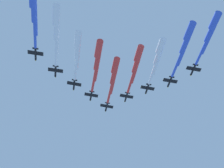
{
  "coord_description": "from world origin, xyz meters",
  "views": [
    {
      "loc": [
        74.17,
        119.13,
        52.5
      ],
      "look_at": [
        0.0,
        0.0,
        180.9
      ],
      "focal_mm": 51.41,
      "sensor_mm": 36.0,
      "label": 1
    }
  ],
  "objects_px": {
    "jet_starboard_mid": "(157,58)",
    "jet_starboard_outer": "(184,46)",
    "jet_lead": "(113,77)",
    "jet_port_inner": "(97,62)",
    "jet_trail_port": "(34,14)",
    "jet_port_mid": "(77,52)",
    "jet_port_outer": "(56,31)",
    "jet_starboard_inner": "(136,66)",
    "jet_trail_starboard": "(209,35)"
  },
  "relations": [
    {
      "from": "jet_starboard_mid",
      "to": "jet_starboard_outer",
      "type": "xyz_separation_m",
      "value": [
        -5.46,
        15.67,
        -1.58
      ]
    },
    {
      "from": "jet_lead",
      "to": "jet_port_inner",
      "type": "relative_size",
      "value": 0.97
    },
    {
      "from": "jet_lead",
      "to": "jet_trail_port",
      "type": "distance_m",
      "value": 58.54
    },
    {
      "from": "jet_port_inner",
      "to": "jet_starboard_outer",
      "type": "bearing_deg",
      "value": 133.62
    },
    {
      "from": "jet_port_mid",
      "to": "jet_port_outer",
      "type": "bearing_deg",
      "value": 25.84
    },
    {
      "from": "jet_port_mid",
      "to": "jet_starboard_inner",
      "type": "bearing_deg",
      "value": 170.55
    },
    {
      "from": "jet_starboard_outer",
      "to": "jet_trail_starboard",
      "type": "height_order",
      "value": "jet_trail_starboard"
    },
    {
      "from": "jet_starboard_mid",
      "to": "jet_trail_port",
      "type": "height_order",
      "value": "jet_starboard_mid"
    },
    {
      "from": "jet_lead",
      "to": "jet_starboard_outer",
      "type": "height_order",
      "value": "jet_lead"
    },
    {
      "from": "jet_port_outer",
      "to": "jet_trail_port",
      "type": "relative_size",
      "value": 1.09
    },
    {
      "from": "jet_starboard_inner",
      "to": "jet_starboard_outer",
      "type": "xyz_separation_m",
      "value": [
        -12.06,
        27.16,
        -1.86
      ]
    },
    {
      "from": "jet_port_inner",
      "to": "jet_starboard_inner",
      "type": "bearing_deg",
      "value": 160.31
    },
    {
      "from": "jet_lead",
      "to": "jet_port_outer",
      "type": "bearing_deg",
      "value": 19.43
    },
    {
      "from": "jet_starboard_mid",
      "to": "jet_trail_starboard",
      "type": "bearing_deg",
      "value": 115.14
    },
    {
      "from": "jet_lead",
      "to": "jet_port_outer",
      "type": "xyz_separation_m",
      "value": [
        42.83,
        15.1,
        -2.13
      ]
    },
    {
      "from": "jet_starboard_inner",
      "to": "jet_trail_starboard",
      "type": "height_order",
      "value": "jet_starboard_inner"
    },
    {
      "from": "jet_starboard_mid",
      "to": "jet_lead",
      "type": "bearing_deg",
      "value": -61.91
    },
    {
      "from": "jet_lead",
      "to": "jet_starboard_mid",
      "type": "xyz_separation_m",
      "value": [
        -13.24,
        24.8,
        1.18
      ]
    },
    {
      "from": "jet_port_inner",
      "to": "jet_starboard_outer",
      "type": "height_order",
      "value": "jet_starboard_outer"
    },
    {
      "from": "jet_starboard_inner",
      "to": "jet_starboard_mid",
      "type": "distance_m",
      "value": 13.26
    },
    {
      "from": "jet_starboard_mid",
      "to": "jet_port_inner",
      "type": "bearing_deg",
      "value": -34.57
    },
    {
      "from": "jet_lead",
      "to": "jet_starboard_outer",
      "type": "distance_m",
      "value": 44.58
    },
    {
      "from": "jet_starboard_inner",
      "to": "jet_port_outer",
      "type": "bearing_deg",
      "value": 2.08
    },
    {
      "from": "jet_starboard_inner",
      "to": "jet_lead",
      "type": "bearing_deg",
      "value": -63.49
    },
    {
      "from": "jet_starboard_mid",
      "to": "jet_port_outer",
      "type": "xyz_separation_m",
      "value": [
        56.06,
        -9.7,
        -3.32
      ]
    },
    {
      "from": "jet_starboard_outer",
      "to": "jet_trail_starboard",
      "type": "xyz_separation_m",
      "value": [
        -7.2,
        11.32,
        1.73
      ]
    },
    {
      "from": "jet_port_inner",
      "to": "jet_port_mid",
      "type": "height_order",
      "value": "jet_port_inner"
    },
    {
      "from": "jet_starboard_mid",
      "to": "jet_trail_starboard",
      "type": "height_order",
      "value": "jet_trail_starboard"
    },
    {
      "from": "jet_starboard_inner",
      "to": "jet_trail_starboard",
      "type": "xyz_separation_m",
      "value": [
        -19.26,
        38.48,
        -0.14
      ]
    },
    {
      "from": "jet_port_inner",
      "to": "jet_lead",
      "type": "bearing_deg",
      "value": -157.97
    },
    {
      "from": "jet_lead",
      "to": "jet_starboard_inner",
      "type": "bearing_deg",
      "value": 116.51
    },
    {
      "from": "jet_port_outer",
      "to": "jet_starboard_outer",
      "type": "height_order",
      "value": "jet_starboard_outer"
    },
    {
      "from": "jet_starboard_outer",
      "to": "jet_trail_port",
      "type": "bearing_deg",
      "value": -17.04
    },
    {
      "from": "jet_starboard_inner",
      "to": "jet_port_outer",
      "type": "xyz_separation_m",
      "value": [
        49.46,
        1.8,
        -3.6
      ]
    },
    {
      "from": "jet_port_inner",
      "to": "jet_starboard_mid",
      "type": "height_order",
      "value": "jet_starboard_mid"
    },
    {
      "from": "jet_starboard_inner",
      "to": "jet_trail_starboard",
      "type": "distance_m",
      "value": 43.03
    },
    {
      "from": "jet_trail_port",
      "to": "jet_port_mid",
      "type": "bearing_deg",
      "value": -160.64
    },
    {
      "from": "jet_starboard_inner",
      "to": "jet_port_mid",
      "type": "bearing_deg",
      "value": -9.45
    },
    {
      "from": "jet_starboard_mid",
      "to": "jet_port_outer",
      "type": "bearing_deg",
      "value": -9.81
    },
    {
      "from": "jet_lead",
      "to": "jet_trail_starboard",
      "type": "xyz_separation_m",
      "value": [
        -25.9,
        51.79,
        1.33
      ]
    },
    {
      "from": "jet_lead",
      "to": "jet_trail_port",
      "type": "relative_size",
      "value": 1.07
    },
    {
      "from": "jet_starboard_mid",
      "to": "jet_trail_starboard",
      "type": "xyz_separation_m",
      "value": [
        -12.66,
        26.99,
        0.15
      ]
    },
    {
      "from": "jet_lead",
      "to": "jet_starboard_inner",
      "type": "relative_size",
      "value": 1.01
    },
    {
      "from": "jet_trail_starboard",
      "to": "jet_lead",
      "type": "bearing_deg",
      "value": -63.43
    },
    {
      "from": "jet_trail_starboard",
      "to": "jet_trail_port",
      "type": "bearing_deg",
      "value": -22.69
    },
    {
      "from": "jet_starboard_inner",
      "to": "jet_trail_port",
      "type": "relative_size",
      "value": 1.06
    },
    {
      "from": "jet_port_mid",
      "to": "jet_port_outer",
      "type": "distance_m",
      "value": 17.13
    },
    {
      "from": "jet_port_outer",
      "to": "jet_starboard_mid",
      "type": "bearing_deg",
      "value": 170.19
    },
    {
      "from": "jet_port_inner",
      "to": "jet_trail_starboard",
      "type": "xyz_separation_m",
      "value": [
        -40.24,
        45.99,
        1.81
      ]
    },
    {
      "from": "jet_lead",
      "to": "jet_starboard_outer",
      "type": "bearing_deg",
      "value": 114.8
    }
  ]
}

